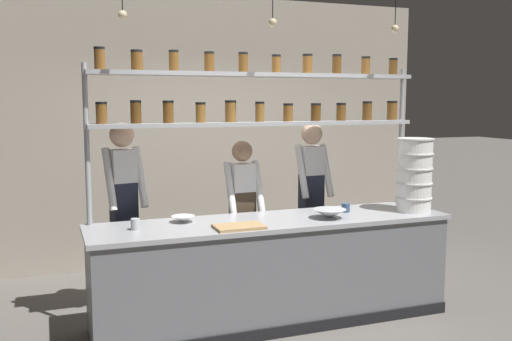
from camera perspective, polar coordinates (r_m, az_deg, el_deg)
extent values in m
plane|color=#5B5651|center=(5.26, 1.68, -14.76)|extent=(40.00, 40.00, 0.00)
cube|color=#9E9384|center=(6.94, -4.98, 3.99)|extent=(5.60, 0.12, 3.17)
cube|color=slate|center=(5.12, 1.69, -10.18)|extent=(3.14, 0.72, 0.88)
cube|color=#999BA0|center=(5.00, 1.71, -5.14)|extent=(3.20, 0.76, 0.04)
cube|color=black|center=(4.93, 3.33, -15.68)|extent=(3.14, 0.03, 0.10)
cylinder|color=#999BA0|center=(4.94, -16.36, -2.86)|extent=(0.04, 0.04, 2.26)
cylinder|color=#999BA0|center=(5.96, 14.16, -1.12)|extent=(0.04, 0.04, 2.26)
cube|color=#999BA0|center=(5.20, 0.38, 4.71)|extent=(3.04, 0.28, 0.04)
cylinder|color=brown|center=(4.88, -15.20, 5.47)|extent=(0.09, 0.09, 0.16)
cylinder|color=black|center=(4.88, -15.23, 6.53)|extent=(0.09, 0.09, 0.02)
cylinder|color=#513314|center=(4.91, -11.92, 5.65)|extent=(0.09, 0.09, 0.17)
cylinder|color=black|center=(4.91, -11.95, 6.78)|extent=(0.09, 0.09, 0.02)
cylinder|color=brown|center=(4.96, -8.77, 5.71)|extent=(0.09, 0.09, 0.17)
cylinder|color=black|center=(4.96, -8.79, 6.82)|extent=(0.09, 0.09, 0.02)
cylinder|color=brown|center=(5.03, -5.57, 5.69)|extent=(0.09, 0.09, 0.16)
cylinder|color=black|center=(5.02, -5.58, 6.70)|extent=(0.09, 0.09, 0.02)
cylinder|color=brown|center=(5.10, -2.56, 5.83)|extent=(0.10, 0.10, 0.17)
cylinder|color=black|center=(5.10, -2.57, 6.92)|extent=(0.10, 0.10, 0.02)
cylinder|color=brown|center=(5.19, 0.40, 5.80)|extent=(0.08, 0.08, 0.16)
cylinder|color=black|center=(5.19, 0.40, 6.80)|extent=(0.09, 0.09, 0.02)
cylinder|color=brown|center=(5.30, 3.22, 5.72)|extent=(0.09, 0.09, 0.15)
cylinder|color=black|center=(5.30, 3.23, 6.62)|extent=(0.09, 0.09, 0.02)
cylinder|color=#513314|center=(5.42, 5.99, 5.73)|extent=(0.09, 0.09, 0.15)
cylinder|color=black|center=(5.42, 6.01, 6.61)|extent=(0.10, 0.10, 0.02)
cylinder|color=brown|center=(5.54, 8.50, 5.73)|extent=(0.09, 0.09, 0.15)
cylinder|color=black|center=(5.54, 8.51, 6.60)|extent=(0.09, 0.09, 0.02)
cylinder|color=brown|center=(5.69, 11.05, 5.79)|extent=(0.09, 0.09, 0.16)
cylinder|color=black|center=(5.69, 11.07, 6.71)|extent=(0.09, 0.09, 0.02)
cylinder|color=brown|center=(5.84, 13.43, 5.77)|extent=(0.10, 0.10, 0.17)
cylinder|color=black|center=(5.84, 13.46, 6.69)|extent=(0.10, 0.10, 0.02)
cube|color=#999BA0|center=(5.20, 0.38, 9.54)|extent=(3.04, 0.28, 0.04)
cylinder|color=brown|center=(4.89, -15.37, 10.64)|extent=(0.09, 0.09, 0.17)
cylinder|color=black|center=(4.90, -15.40, 11.72)|extent=(0.09, 0.09, 0.02)
cylinder|color=brown|center=(4.92, -11.83, 10.62)|extent=(0.10, 0.10, 0.15)
cylinder|color=black|center=(4.93, -11.85, 11.62)|extent=(0.10, 0.10, 0.02)
cylinder|color=brown|center=(4.98, -8.23, 10.70)|extent=(0.08, 0.08, 0.16)
cylinder|color=black|center=(4.99, -8.25, 11.72)|extent=(0.08, 0.08, 0.02)
cylinder|color=brown|center=(5.06, -4.69, 10.67)|extent=(0.09, 0.09, 0.15)
cylinder|color=black|center=(5.06, -4.70, 11.66)|extent=(0.09, 0.09, 0.02)
cylinder|color=brown|center=(5.15, -1.29, 10.65)|extent=(0.09, 0.09, 0.16)
cylinder|color=black|center=(5.16, -1.29, 11.64)|extent=(0.09, 0.09, 0.02)
cylinder|color=brown|center=(5.26, 2.04, 10.50)|extent=(0.08, 0.08, 0.15)
cylinder|color=black|center=(5.27, 2.05, 11.40)|extent=(0.08, 0.08, 0.02)
cylinder|color=brown|center=(5.39, 5.17, 10.47)|extent=(0.09, 0.09, 0.16)
cylinder|color=black|center=(5.39, 5.18, 11.42)|extent=(0.09, 0.09, 0.02)
cylinder|color=#513314|center=(5.53, 8.07, 10.37)|extent=(0.08, 0.08, 0.16)
cylinder|color=black|center=(5.53, 8.09, 11.33)|extent=(0.09, 0.09, 0.02)
cylinder|color=brown|center=(5.68, 10.90, 10.16)|extent=(0.08, 0.08, 0.15)
cylinder|color=black|center=(5.69, 10.92, 11.03)|extent=(0.08, 0.08, 0.02)
cylinder|color=brown|center=(5.85, 13.54, 9.96)|extent=(0.08, 0.08, 0.15)
cylinder|color=black|center=(5.85, 13.56, 10.77)|extent=(0.08, 0.08, 0.02)
cylinder|color=black|center=(5.46, -13.72, -9.44)|extent=(0.11, 0.11, 0.85)
cylinder|color=black|center=(5.51, -12.12, -9.24)|extent=(0.11, 0.11, 0.85)
cube|color=#232838|center=(5.35, -13.09, -3.09)|extent=(0.25, 0.21, 0.37)
cube|color=white|center=(5.30, -13.19, 0.46)|extent=(0.25, 0.22, 0.30)
sphere|color=tan|center=(5.28, -13.28, 3.49)|extent=(0.22, 0.22, 0.22)
cylinder|color=white|center=(5.21, -14.46, -0.84)|extent=(0.12, 0.27, 0.56)
cylinder|color=white|center=(5.31, -11.47, -0.62)|extent=(0.12, 0.27, 0.56)
cylinder|color=black|center=(5.62, -2.13, -9.25)|extent=(0.11, 0.11, 0.76)
cylinder|color=black|center=(5.67, -0.60, -9.08)|extent=(0.11, 0.11, 0.76)
cube|color=#473828|center=(5.52, -1.38, -3.76)|extent=(0.23, 0.18, 0.33)
cube|color=white|center=(5.47, -1.39, -0.70)|extent=(0.23, 0.19, 0.27)
sphere|color=#A37A5B|center=(5.44, -1.40, 1.94)|extent=(0.20, 0.20, 0.20)
cylinder|color=white|center=(5.38, -2.59, -1.80)|extent=(0.08, 0.24, 0.50)
cylinder|color=white|center=(5.48, 0.25, -1.62)|extent=(0.08, 0.24, 0.50)
cylinder|color=black|center=(6.04, 4.80, -7.74)|extent=(0.11, 0.11, 0.83)
cylinder|color=black|center=(6.12, 6.14, -7.57)|extent=(0.11, 0.11, 0.83)
cube|color=#232838|center=(5.96, 5.54, -2.12)|extent=(0.23, 0.18, 0.36)
cube|color=white|center=(5.91, 5.58, 1.00)|extent=(0.23, 0.19, 0.29)
sphere|color=tan|center=(5.89, 5.61, 3.67)|extent=(0.22, 0.22, 0.22)
cylinder|color=white|center=(5.81, 4.60, -0.10)|extent=(0.08, 0.26, 0.54)
cylinder|color=white|center=(5.95, 7.07, 0.04)|extent=(0.08, 0.26, 0.54)
cylinder|color=white|center=(5.54, 15.47, -3.31)|extent=(0.32, 0.32, 0.13)
cylinder|color=silver|center=(5.53, 15.49, -2.61)|extent=(0.34, 0.34, 0.01)
cylinder|color=white|center=(5.52, 15.51, -1.91)|extent=(0.32, 0.32, 0.13)
cylinder|color=silver|center=(5.51, 15.54, -1.20)|extent=(0.34, 0.34, 0.01)
cylinder|color=white|center=(5.50, 15.56, -0.49)|extent=(0.32, 0.32, 0.13)
cylinder|color=silver|center=(5.49, 15.59, 0.22)|extent=(0.34, 0.34, 0.01)
cylinder|color=white|center=(5.49, 15.61, 0.93)|extent=(0.32, 0.32, 0.13)
cylinder|color=silver|center=(5.48, 15.63, 1.64)|extent=(0.34, 0.34, 0.01)
cylinder|color=white|center=(5.47, 15.66, 2.35)|extent=(0.32, 0.32, 0.13)
cylinder|color=silver|center=(5.47, 15.68, 3.07)|extent=(0.34, 0.34, 0.01)
cube|color=#A88456|center=(4.66, -1.71, -5.64)|extent=(0.40, 0.26, 0.02)
cylinder|color=white|center=(4.91, -7.29, -5.09)|extent=(0.09, 0.09, 0.01)
cone|color=white|center=(4.91, -7.30, -4.84)|extent=(0.20, 0.20, 0.06)
cylinder|color=#B2B7BC|center=(5.08, 7.35, -4.69)|extent=(0.13, 0.13, 0.01)
cone|color=#B2B7BC|center=(5.07, 7.35, -4.31)|extent=(0.30, 0.30, 0.08)
cylinder|color=#B2B7BC|center=(4.69, -11.97, -5.28)|extent=(0.07, 0.07, 0.09)
cylinder|color=#334C70|center=(5.38, 8.96, -3.69)|extent=(0.08, 0.08, 0.08)
sphere|color=#F9E5B2|center=(4.61, -13.20, 14.91)|extent=(0.07, 0.07, 0.07)
sphere|color=#F9E5B2|center=(4.92, 1.68, 14.58)|extent=(0.07, 0.07, 0.07)
sphere|color=#F9E5B2|center=(5.48, 13.73, 13.61)|extent=(0.07, 0.07, 0.07)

